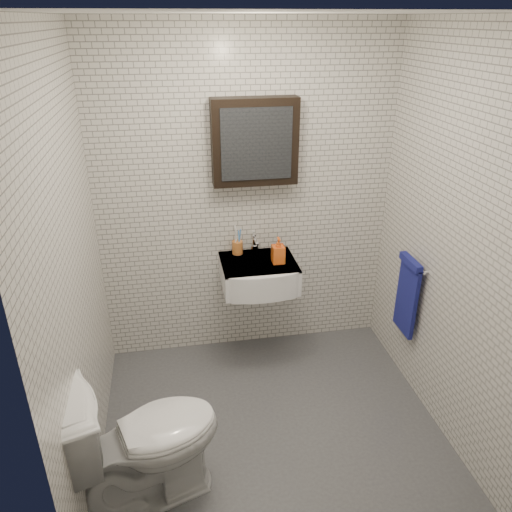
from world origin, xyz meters
name	(u,v)px	position (x,y,z in m)	size (l,w,h in m)	color
ground	(272,425)	(0.00, 0.00, 0.01)	(2.20, 2.00, 0.01)	#47494E
room_shell	(275,223)	(0.00, 0.00, 1.47)	(2.22, 2.02, 2.51)	silver
washbasin	(259,275)	(0.05, 0.73, 0.76)	(0.55, 0.50, 0.20)	white
faucet	(255,245)	(0.05, 0.93, 0.92)	(0.06, 0.20, 0.15)	silver
mirror_cabinet	(255,142)	(0.05, 0.93, 1.70)	(0.60, 0.15, 0.60)	black
towel_rail	(408,293)	(1.04, 0.35, 0.72)	(0.09, 0.30, 0.58)	silver
toothbrush_cup	(237,247)	(-0.08, 0.94, 0.91)	(0.10, 0.10, 0.22)	#BA6A2E
soap_bottle	(278,250)	(0.19, 0.74, 0.95)	(0.09, 0.09, 0.20)	orange
toilet	(143,439)	(-0.80, -0.41, 0.43)	(0.48, 0.84, 0.86)	white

